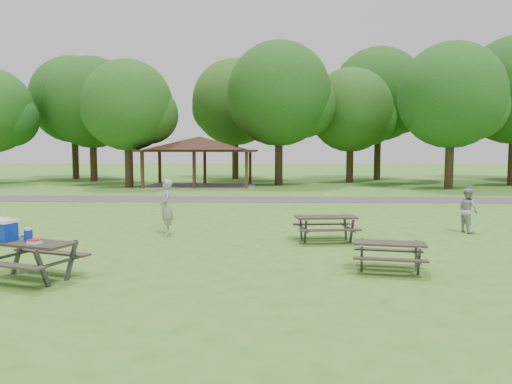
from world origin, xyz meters
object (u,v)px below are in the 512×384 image
object	(u,v)px
frisbee_thrower	(166,207)
picnic_table_middle	(326,222)
picnic_table_near	(20,243)
frisbee_catcher	(468,210)

from	to	relation	value
frisbee_thrower	picnic_table_middle	bearing A→B (deg)	62.06
picnic_table_near	picnic_table_middle	size ratio (longest dim) A/B	1.21
picnic_table_middle	frisbee_catcher	size ratio (longest dim) A/B	1.32
picnic_table_middle	frisbee_catcher	bearing A→B (deg)	19.89
picnic_table_near	frisbee_thrower	world-z (taller)	frisbee_thrower
frisbee_catcher	picnic_table_near	bearing A→B (deg)	103.06
picnic_table_near	frisbee_thrower	xyz separation A→B (m)	(1.92, 5.81, 0.12)
picnic_table_middle	frisbee_catcher	world-z (taller)	frisbee_catcher
picnic_table_near	frisbee_catcher	size ratio (longest dim) A/B	1.60
picnic_table_middle	frisbee_catcher	distance (m)	5.30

